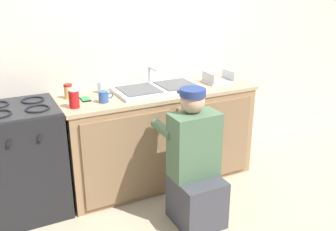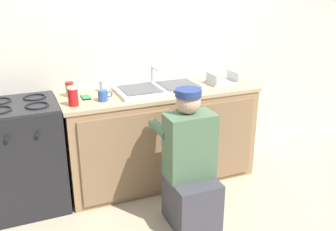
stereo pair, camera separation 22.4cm
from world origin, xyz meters
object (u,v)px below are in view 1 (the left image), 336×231
sink_double_basin (158,88)px  coffee_mug (104,97)px  plumber_person (195,169)px  water_glass (101,87)px  dish_rack_tray (218,80)px  soda_cup_red (74,99)px  condiment_jar (68,91)px  cell_phone (85,99)px  stove_range (25,161)px

sink_double_basin → coffee_mug: sink_double_basin is taller
plumber_person → sink_double_basin: bearing=86.9°
plumber_person → water_glass: 1.13m
dish_rack_tray → soda_cup_red: 1.46m
coffee_mug → soda_cup_red: bearing=-173.6°
condiment_jar → water_glass: (0.30, 0.04, -0.01)m
plumber_person → coffee_mug: bearing=129.0°
plumber_person → cell_phone: 1.10m
coffee_mug → soda_cup_red: (-0.25, -0.03, 0.03)m
coffee_mug → dish_rack_tray: bearing=4.6°
condiment_jar → water_glass: size_ratio=1.28×
coffee_mug → sink_double_basin: bearing=11.9°
soda_cup_red → condiment_jar: size_ratio=1.19×
stove_range → water_glass: 0.89m
condiment_jar → water_glass: bearing=7.7°
dish_rack_tray → condiment_jar: 1.45m
dish_rack_tray → condiment_jar: bearing=174.5°
cell_phone → condiment_jar: size_ratio=1.09×
sink_double_basin → plumber_person: plumber_person is taller
sink_double_basin → soda_cup_red: size_ratio=5.26×
sink_double_basin → dish_rack_tray: sink_double_basin is taller
cell_phone → soda_cup_red: soda_cup_red is taller
stove_range → condiment_jar: bearing=15.8°
cell_phone → condiment_jar: condiment_jar is taller
stove_range → plumber_person: plumber_person is taller
plumber_person → stove_range: bearing=147.6°
sink_double_basin → condiment_jar: 0.80m
plumber_person → condiment_jar: (-0.75, 0.87, 0.51)m
soda_cup_red → stove_range: bearing=161.1°
stove_range → dish_rack_tray: size_ratio=3.37×
condiment_jar → coffee_mug: bearing=-45.1°
plumber_person → dish_rack_tray: plumber_person is taller
dish_rack_tray → stove_range: bearing=179.5°
dish_rack_tray → water_glass: (-1.14, 0.18, 0.03)m
cell_phone → coffee_mug: 0.19m
water_glass → coffee_mug: bearing=-102.8°
sink_double_basin → soda_cup_red: 0.82m
water_glass → stove_range: bearing=-167.4°
sink_double_basin → stove_range: size_ratio=0.85×
sink_double_basin → water_glass: (-0.49, 0.16, 0.03)m
stove_range → soda_cup_red: size_ratio=6.21×
water_glass → sink_double_basin: bearing=-18.1°
dish_rack_tray → cell_phone: size_ratio=2.00×
condiment_jar → cell_phone: bearing=-39.7°
dish_rack_tray → coffee_mug: bearing=-175.4°
sink_double_basin → cell_phone: 0.68m
condiment_jar → sink_double_basin: bearing=-8.7°
coffee_mug → cell_phone: bearing=130.5°
dish_rack_tray → condiment_jar: (-1.44, 0.14, 0.04)m
stove_range → water_glass: (0.73, 0.16, 0.49)m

